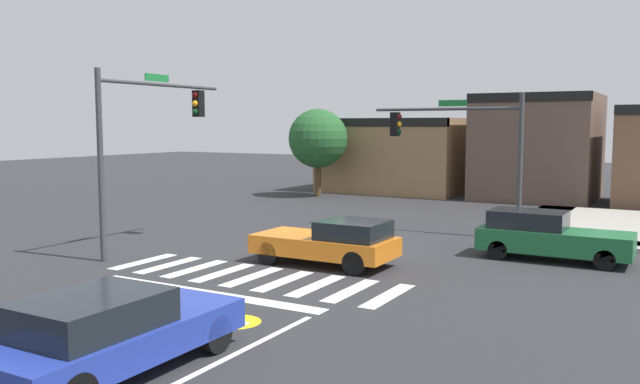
% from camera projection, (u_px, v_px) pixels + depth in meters
% --- Properties ---
extents(ground_plane, '(120.00, 120.00, 0.00)m').
position_uv_depth(ground_plane, '(331.00, 250.00, 21.89)').
color(ground_plane, '#2B2B2D').
extents(crosswalk_near, '(8.59, 2.55, 0.01)m').
position_uv_depth(crosswalk_near, '(252.00, 277.00, 18.00)').
color(crosswalk_near, silver).
rests_on(crosswalk_near, ground_plane).
extents(bike_detector_marking, '(1.07, 1.07, 0.01)m').
position_uv_depth(bike_detector_marking, '(236.00, 322.00, 13.87)').
color(bike_detector_marking, yellow).
rests_on(bike_detector_marking, ground_plane).
extents(curb_corner_northeast, '(10.00, 10.60, 0.15)m').
position_uv_depth(curb_corner_northeast, '(632.00, 229.00, 25.86)').
color(curb_corner_northeast, '#9E998E').
rests_on(curb_corner_northeast, ground_plane).
extents(storefront_row, '(24.17, 6.94, 5.87)m').
position_uv_depth(storefront_row, '(524.00, 152.00, 37.13)').
color(storefront_row, '#93704C').
rests_on(storefront_row, ground_plane).
extents(traffic_signal_southwest, '(0.32, 5.66, 5.88)m').
position_uv_depth(traffic_signal_southwest, '(148.00, 126.00, 21.41)').
color(traffic_signal_southwest, '#383A3D').
rests_on(traffic_signal_southwest, ground_plane).
extents(traffic_signal_northeast, '(5.83, 0.32, 5.34)m').
position_uv_depth(traffic_signal_northeast, '(460.00, 138.00, 24.74)').
color(traffic_signal_northeast, '#383A3D').
rests_on(traffic_signal_northeast, ground_plane).
extents(car_blue, '(1.93, 4.66, 1.44)m').
position_uv_depth(car_blue, '(109.00, 332.00, 10.85)').
color(car_blue, '#23389E').
rests_on(car_blue, ground_plane).
extents(car_green, '(4.50, 1.72, 1.50)m').
position_uv_depth(car_green, '(548.00, 236.00, 20.21)').
color(car_green, '#1E6638').
rests_on(car_green, ground_plane).
extents(car_orange, '(4.24, 1.92, 1.40)m').
position_uv_depth(car_orange, '(331.00, 242.00, 19.41)').
color(car_orange, orange).
rests_on(car_orange, ground_plane).
extents(roadside_tree, '(3.43, 3.43, 5.11)m').
position_uv_depth(roadside_tree, '(318.00, 139.00, 37.83)').
color(roadside_tree, '#4C3823').
rests_on(roadside_tree, ground_plane).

